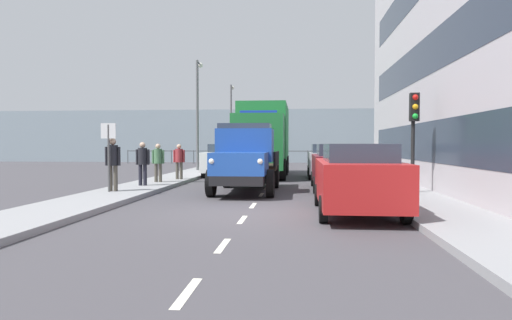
% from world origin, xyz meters
% --- Properties ---
extents(ground_plane, '(80.00, 80.00, 0.00)m').
position_xyz_m(ground_plane, '(0.00, -8.84, 0.00)').
color(ground_plane, '#423F44').
extents(sidewalk_left, '(2.09, 39.86, 0.15)m').
position_xyz_m(sidewalk_left, '(-4.68, -8.84, 0.07)').
color(sidewalk_left, gray).
rests_on(sidewalk_left, ground_plane).
extents(sidewalk_right, '(2.09, 39.86, 0.15)m').
position_xyz_m(sidewalk_right, '(4.68, -8.84, 0.07)').
color(sidewalk_right, gray).
rests_on(sidewalk_right, ground_plane).
extents(road_centreline_markings, '(0.12, 36.71, 0.01)m').
position_xyz_m(road_centreline_markings, '(0.00, -8.88, 0.00)').
color(road_centreline_markings, silver).
rests_on(road_centreline_markings, ground_plane).
extents(sea_horizon, '(80.00, 0.80, 5.00)m').
position_xyz_m(sea_horizon, '(0.00, -31.77, 2.50)').
color(sea_horizon, '#84939E').
rests_on(sea_horizon, ground_plane).
extents(seawall_railing, '(28.08, 0.08, 1.20)m').
position_xyz_m(seawall_railing, '(-0.00, -28.17, 0.92)').
color(seawall_railing, '#4C5156').
rests_on(seawall_railing, ground_plane).
extents(truck_vintage_blue, '(2.17, 5.64, 2.43)m').
position_xyz_m(truck_vintage_blue, '(0.61, -4.66, 1.18)').
color(truck_vintage_blue, black).
rests_on(truck_vintage_blue, ground_plane).
extents(lorry_cargo_green, '(2.58, 8.20, 3.87)m').
position_xyz_m(lorry_cargo_green, '(0.64, -13.08, 2.08)').
color(lorry_cargo_green, '#1E7033').
rests_on(lorry_cargo_green, ground_plane).
extents(car_red_kerbside_near, '(1.94, 4.50, 1.72)m').
position_xyz_m(car_red_kerbside_near, '(-2.68, -0.09, 0.90)').
color(car_red_kerbside_near, '#B21E1E').
rests_on(car_red_kerbside_near, ground_plane).
extents(car_maroon_kerbside_1, '(1.83, 4.55, 1.72)m').
position_xyz_m(car_maroon_kerbside_1, '(-2.68, -6.05, 0.90)').
color(car_maroon_kerbside_1, maroon).
rests_on(car_maroon_kerbside_1, ground_plane).
extents(car_silver_kerbside_2, '(1.93, 3.95, 1.72)m').
position_xyz_m(car_silver_kerbside_2, '(-2.68, -11.87, 0.90)').
color(car_silver_kerbside_2, '#B7BABF').
rests_on(car_silver_kerbside_2, ground_plane).
extents(car_white_oppositeside_0, '(1.83, 4.58, 1.72)m').
position_xyz_m(car_white_oppositeside_0, '(2.68, -12.78, 0.90)').
color(car_white_oppositeside_0, white).
rests_on(car_white_oppositeside_0, ground_plane).
extents(pedestrian_in_dark_coat, '(0.53, 0.34, 1.77)m').
position_xyz_m(pedestrian_in_dark_coat, '(4.91, -3.41, 1.20)').
color(pedestrian_in_dark_coat, '#4C473D').
rests_on(pedestrian_in_dark_coat, sidewalk_right).
extents(pedestrian_with_bag, '(0.53, 0.34, 1.64)m').
position_xyz_m(pedestrian_with_bag, '(4.62, -5.50, 1.11)').
color(pedestrian_with_bag, black).
rests_on(pedestrian_with_bag, sidewalk_right).
extents(pedestrian_by_lamp, '(0.53, 0.34, 1.58)m').
position_xyz_m(pedestrian_by_lamp, '(4.54, -7.13, 1.07)').
color(pedestrian_by_lamp, '#4C473D').
rests_on(pedestrian_by_lamp, sidewalk_right).
extents(pedestrian_couple_b, '(0.53, 0.34, 1.57)m').
position_xyz_m(pedestrian_couple_b, '(4.07, -8.69, 1.06)').
color(pedestrian_couple_b, '#4C473D').
rests_on(pedestrian_couple_b, sidewalk_right).
extents(traffic_light_near, '(0.28, 0.41, 3.20)m').
position_xyz_m(traffic_light_near, '(-4.94, -3.85, 2.47)').
color(traffic_light_near, black).
rests_on(traffic_light_near, sidewalk_left).
extents(lamp_post_promenade, '(0.32, 1.14, 6.64)m').
position_xyz_m(lamp_post_promenade, '(4.87, -16.08, 4.09)').
color(lamp_post_promenade, '#59595B').
rests_on(lamp_post_promenade, sidewalk_right).
extents(lamp_post_far, '(0.32, 1.14, 6.70)m').
position_xyz_m(lamp_post_far, '(4.60, -27.93, 4.13)').
color(lamp_post_far, '#59595B').
rests_on(lamp_post_far, sidewalk_right).
extents(street_sign, '(0.50, 0.07, 2.25)m').
position_xyz_m(street_sign, '(4.94, -3.17, 1.68)').
color(street_sign, '#4C4C4C').
rests_on(street_sign, sidewalk_right).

